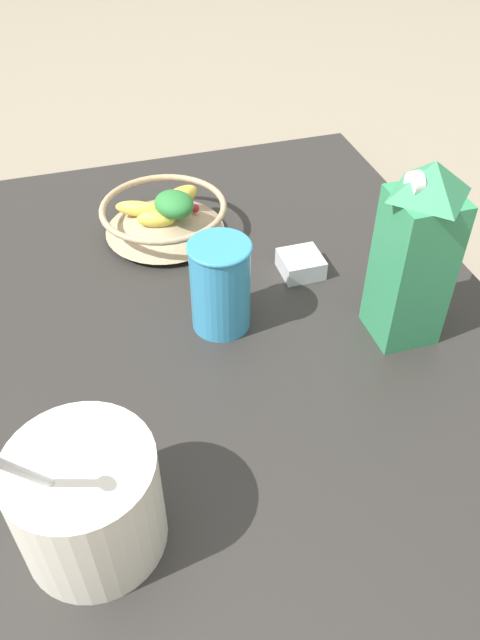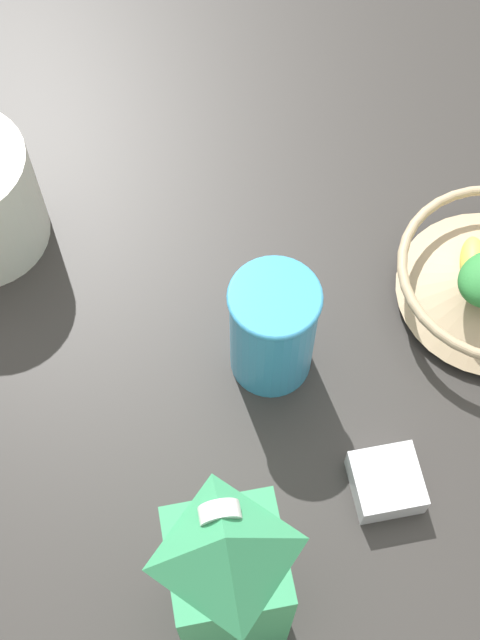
% 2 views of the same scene
% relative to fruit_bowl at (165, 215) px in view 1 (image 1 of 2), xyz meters
% --- Properties ---
extents(ground_plane, '(6.00, 6.00, 0.00)m').
position_rel_fruit_bowl_xyz_m(ground_plane, '(0.24, -0.08, -0.07)').
color(ground_plane, gray).
extents(countertop, '(0.99, 0.99, 0.04)m').
position_rel_fruit_bowl_xyz_m(countertop, '(0.24, -0.08, -0.06)').
color(countertop, '#2D2B28').
rests_on(countertop, ground_plane).
extents(fruit_bowl, '(0.20, 0.20, 0.08)m').
position_rel_fruit_bowl_xyz_m(fruit_bowl, '(0.00, 0.00, 0.00)').
color(fruit_bowl, tan).
rests_on(fruit_bowl, countertop).
extents(milk_carton, '(0.08, 0.08, 0.25)m').
position_rel_fruit_bowl_xyz_m(milk_carton, '(0.31, 0.25, 0.09)').
color(milk_carton, '#338C59').
rests_on(milk_carton, countertop).
extents(yogurt_tub, '(0.14, 0.15, 0.24)m').
position_rel_fruit_bowl_xyz_m(yogurt_tub, '(0.50, -0.17, 0.03)').
color(yogurt_tub, silver).
rests_on(yogurt_tub, countertop).
extents(drinking_cup, '(0.08, 0.08, 0.13)m').
position_rel_fruit_bowl_xyz_m(drinking_cup, '(0.23, 0.03, 0.03)').
color(drinking_cup, '#3893C6').
rests_on(drinking_cup, countertop).
extents(spice_jar, '(0.06, 0.06, 0.03)m').
position_rel_fruit_bowl_xyz_m(spice_jar, '(0.15, 0.17, -0.02)').
color(spice_jar, silver).
rests_on(spice_jar, countertop).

